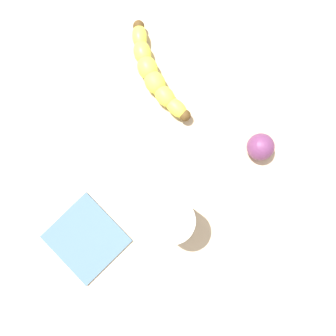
% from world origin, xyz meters
% --- Properties ---
extents(wooden_tabletop, '(1.20, 1.20, 0.03)m').
position_xyz_m(wooden_tabletop, '(0.00, 0.00, 0.01)').
color(wooden_tabletop, '#C7AB8A').
rests_on(wooden_tabletop, ground).
extents(banana, '(0.21, 0.06, 0.04)m').
position_xyz_m(banana, '(0.16, -0.10, 0.05)').
color(banana, '#DCE344').
rests_on(banana, wooden_tabletop).
extents(smoothie_glass, '(0.07, 0.07, 0.12)m').
position_xyz_m(smoothie_glass, '(-0.09, -0.02, 0.09)').
color(smoothie_glass, silver).
rests_on(smoothie_glass, wooden_tabletop).
extents(plum_fruit, '(0.05, 0.05, 0.05)m').
position_xyz_m(plum_fruit, '(-0.05, -0.22, 0.05)').
color(plum_fruit, '#6B3360').
rests_on(plum_fruit, wooden_tabletop).
extents(folded_napkin, '(0.15, 0.15, 0.01)m').
position_xyz_m(folded_napkin, '(-0.06, 0.14, 0.03)').
color(folded_napkin, slate).
rests_on(folded_napkin, wooden_tabletop).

